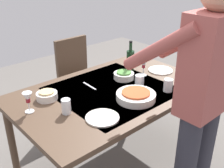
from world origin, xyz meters
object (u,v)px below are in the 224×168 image
(chair_near, at_px, (77,73))
(side_bowl_bread, at_px, (47,95))
(wine_glass_left, at_px, (28,99))
(water_cup_near_right, at_px, (139,81))
(dinner_plate_near, at_px, (102,118))
(person_server, at_px, (201,97))
(wine_bottle, at_px, (130,60))
(serving_bowl_pasta, at_px, (136,96))
(side_bowl_salad, at_px, (124,75))
(water_cup_far_left, at_px, (66,106))
(dining_table, at_px, (112,97))
(water_cup_near_left, at_px, (168,85))
(wine_glass_right, at_px, (144,65))
(dinner_plate_far, at_px, (161,70))

(chair_near, bearing_deg, side_bowl_bread, 42.23)
(wine_glass_left, relative_size, water_cup_near_right, 1.59)
(chair_near, distance_m, wine_glass_left, 1.24)
(dinner_plate_near, bearing_deg, water_cup_near_right, -161.93)
(person_server, bearing_deg, wine_glass_left, -51.51)
(wine_bottle, bearing_deg, serving_bowl_pasta, 49.27)
(side_bowl_bread, bearing_deg, side_bowl_salad, 170.62)
(wine_bottle, xyz_separation_m, water_cup_far_left, (0.87, 0.24, -0.06))
(water_cup_near_right, distance_m, side_bowl_salad, 0.19)
(dining_table, xyz_separation_m, water_cup_far_left, (0.48, 0.06, 0.12))
(wine_glass_left, distance_m, side_bowl_salad, 0.89)
(water_cup_near_left, relative_size, side_bowl_bread, 0.65)
(chair_near, height_order, wine_glass_right, chair_near)
(wine_bottle, height_order, side_bowl_bread, wine_bottle)
(serving_bowl_pasta, bearing_deg, dinner_plate_far, -158.07)
(water_cup_near_left, relative_size, water_cup_near_right, 1.09)
(serving_bowl_pasta, bearing_deg, water_cup_far_left, -20.42)
(wine_bottle, height_order, dinner_plate_far, wine_bottle)
(dining_table, height_order, chair_near, chair_near)
(wine_glass_right, distance_m, dinner_plate_near, 0.81)
(chair_near, xyz_separation_m, water_cup_near_left, (-0.05, 1.20, 0.27))
(wine_glass_left, relative_size, dinner_plate_near, 0.66)
(chair_near, distance_m, serving_bowl_pasta, 1.19)
(wine_glass_right, xyz_separation_m, dinner_plate_far, (-0.21, 0.04, -0.10))
(dining_table, height_order, water_cup_far_left, water_cup_far_left)
(wine_bottle, height_order, water_cup_near_left, wine_bottle)
(side_bowl_salad, relative_size, side_bowl_bread, 1.13)
(water_cup_near_left, distance_m, dinner_plate_near, 0.66)
(side_bowl_bread, bearing_deg, dining_table, 156.58)
(wine_glass_right, bearing_deg, water_cup_near_left, 76.00)
(water_cup_far_left, relative_size, dinner_plate_far, 0.47)
(chair_near, distance_m, dinner_plate_near, 1.33)
(water_cup_far_left, bearing_deg, water_cup_near_left, 162.12)
(dining_table, distance_m, serving_bowl_pasta, 0.27)
(serving_bowl_pasta, xyz_separation_m, dinner_plate_near, (0.36, 0.03, -0.03))
(wine_bottle, xyz_separation_m, wine_glass_left, (1.05, 0.05, -0.01))
(water_cup_near_right, bearing_deg, serving_bowl_pasta, 36.83)
(wine_glass_right, distance_m, dinner_plate_far, 0.23)
(dining_table, distance_m, dinner_plate_far, 0.61)
(chair_near, relative_size, water_cup_far_left, 8.46)
(wine_bottle, distance_m, dinner_plate_far, 0.31)
(wine_glass_left, bearing_deg, serving_bowl_pasta, 151.31)
(wine_glass_right, relative_size, serving_bowl_pasta, 0.50)
(dining_table, relative_size, wine_glass_left, 10.57)
(wine_glass_right, xyz_separation_m, serving_bowl_pasta, (0.38, 0.27, -0.07))
(side_bowl_salad, distance_m, dinner_plate_near, 0.68)
(water_cup_far_left, bearing_deg, chair_near, -128.29)
(wine_glass_right, xyz_separation_m, side_bowl_salad, (0.18, -0.07, -0.07))
(dining_table, distance_m, dinner_plate_near, 0.45)
(side_bowl_salad, bearing_deg, chair_near, -93.21)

